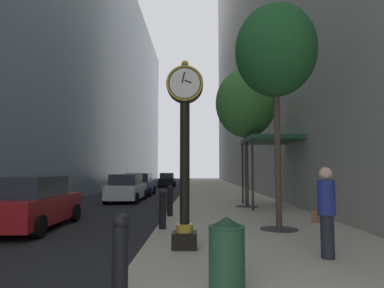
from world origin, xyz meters
TOP-DOWN VIEW (x-y plane):
  - ground_plane at (0.00, 27.00)m, footprint 110.00×110.00m
  - sidewalk_right at (2.98, 30.00)m, footprint 5.96×80.00m
  - building_block_left at (-11.55, 30.00)m, footprint 9.00×80.00m
  - street_clock at (0.96, 6.03)m, footprint 0.84×0.55m
  - bollard_nearest at (0.21, 2.98)m, footprint 0.23×0.23m
  - bollard_third at (0.21, 8.55)m, footprint 0.23×0.23m
  - bollard_fourth at (0.21, 11.34)m, footprint 0.23×0.23m
  - street_tree_near at (3.64, 8.47)m, footprint 2.46×2.46m
  - street_tree_mid_near at (3.64, 14.78)m, footprint 2.95×2.95m
  - trash_bin at (1.66, 3.37)m, footprint 0.53×0.53m
  - pedestrian_walking at (3.79, 5.21)m, footprint 0.52×0.45m
  - storefront_awning at (4.72, 14.69)m, footprint 2.40×3.60m
  - car_black_near at (-2.21, 37.62)m, footprint 2.04×4.41m
  - car_white_mid at (-3.01, 18.89)m, footprint 1.97×4.44m
  - car_blue_far at (-3.15, 24.12)m, footprint 2.12×4.07m
  - car_red_trailing at (-4.05, 9.21)m, footprint 2.13×4.55m

SIDE VIEW (x-z plane):
  - ground_plane at x=0.00m, z-range 0.00..0.00m
  - sidewalk_right at x=2.98m, z-range 0.00..0.14m
  - trash_bin at x=1.66m, z-range 0.15..1.20m
  - bollard_nearest at x=0.21m, z-range 0.17..1.31m
  - bollard_third at x=0.21m, z-range 0.17..1.31m
  - bollard_fourth at x=0.21m, z-range 0.17..1.31m
  - car_black_near at x=-2.21m, z-range -0.02..1.59m
  - car_white_mid at x=-3.01m, z-range -0.02..1.62m
  - car_blue_far at x=-3.15m, z-range -0.03..1.65m
  - car_red_trailing at x=-4.05m, z-range -0.03..1.65m
  - pedestrian_walking at x=3.79m, z-range 0.20..1.98m
  - street_clock at x=0.96m, z-range 0.34..4.60m
  - storefront_awning at x=4.72m, z-range 1.63..4.93m
  - street_tree_mid_near at x=3.64m, z-range 1.79..8.51m
  - street_tree_near at x=3.64m, z-range 2.08..8.87m
  - building_block_left at x=-11.55m, z-range 0.00..25.69m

